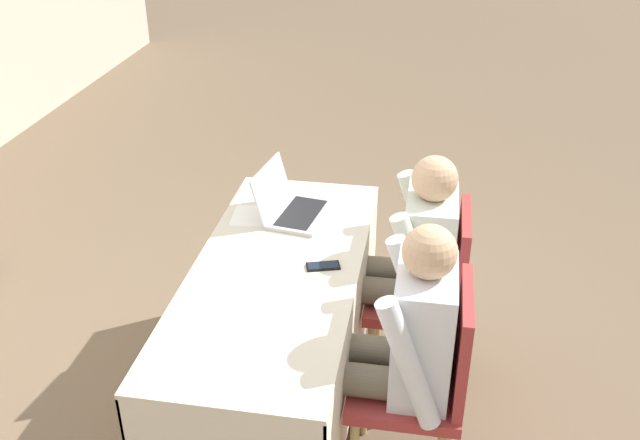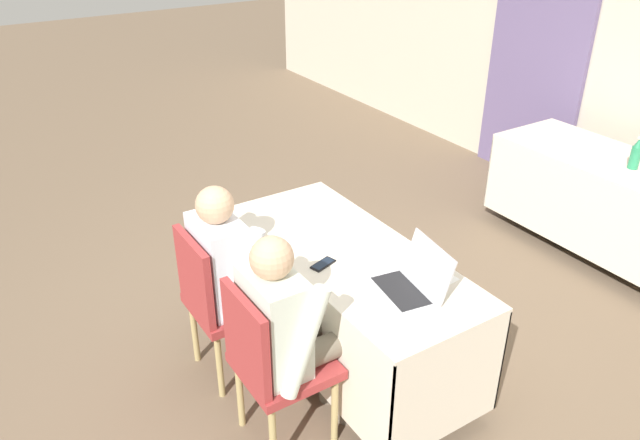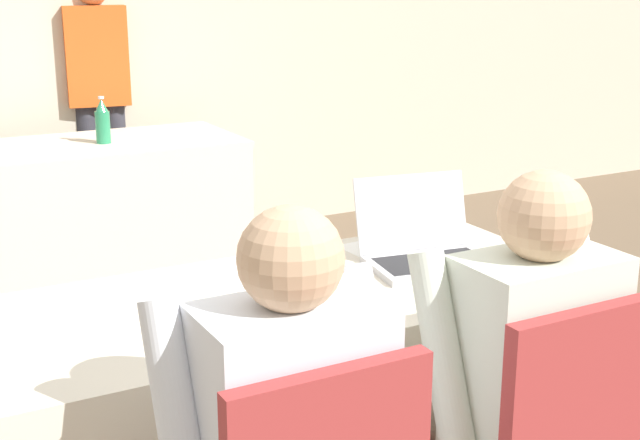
{
  "view_description": "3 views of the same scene",
  "coord_description": "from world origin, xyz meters",
  "px_view_note": "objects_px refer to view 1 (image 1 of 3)",
  "views": [
    {
      "loc": [
        -2.47,
        -0.61,
        2.4
      ],
      "look_at": [
        0.0,
        -0.19,
        1.01
      ],
      "focal_mm": 40.0,
      "sensor_mm": 36.0,
      "label": 1
    },
    {
      "loc": [
        2.37,
        -1.7,
        2.53
      ],
      "look_at": [
        0.0,
        -0.19,
        1.01
      ],
      "focal_mm": 35.0,
      "sensor_mm": 36.0,
      "label": 2
    },
    {
      "loc": [
        -0.99,
        -2.01,
        1.6
      ],
      "look_at": [
        0.0,
        -0.19,
        1.01
      ],
      "focal_mm": 50.0,
      "sensor_mm": 36.0,
      "label": 3
    }
  ],
  "objects_px": {
    "chair_near_left": "(426,376)",
    "laptop": "(292,207)",
    "cell_phone": "(323,266)",
    "person_white_shirt": "(410,258)",
    "chair_near_right": "(431,289)",
    "person_checkered_shirt": "(401,341)"
  },
  "relations": [
    {
      "from": "chair_near_left",
      "to": "laptop",
      "type": "bearing_deg",
      "value": -138.4
    },
    {
      "from": "laptop",
      "to": "person_white_shirt",
      "type": "distance_m",
      "value": 0.62
    },
    {
      "from": "cell_phone",
      "to": "chair_near_left",
      "type": "xyz_separation_m",
      "value": [
        -0.34,
        -0.46,
        -0.25
      ]
    },
    {
      "from": "cell_phone",
      "to": "person_white_shirt",
      "type": "bearing_deg",
      "value": -71.14
    },
    {
      "from": "cell_phone",
      "to": "chair_near_right",
      "type": "height_order",
      "value": "chair_near_right"
    },
    {
      "from": "cell_phone",
      "to": "person_white_shirt",
      "type": "height_order",
      "value": "person_white_shirt"
    },
    {
      "from": "chair_near_left",
      "to": "person_checkered_shirt",
      "type": "relative_size",
      "value": 0.78
    },
    {
      "from": "laptop",
      "to": "chair_near_right",
      "type": "distance_m",
      "value": 0.76
    },
    {
      "from": "laptop",
      "to": "chair_near_left",
      "type": "relative_size",
      "value": 0.43
    },
    {
      "from": "cell_phone",
      "to": "chair_near_right",
      "type": "relative_size",
      "value": 0.17
    },
    {
      "from": "laptop",
      "to": "cell_phone",
      "type": "distance_m",
      "value": 0.49
    },
    {
      "from": "chair_near_right",
      "to": "person_white_shirt",
      "type": "height_order",
      "value": "person_white_shirt"
    },
    {
      "from": "laptop",
      "to": "chair_near_left",
      "type": "distance_m",
      "value": 1.07
    },
    {
      "from": "cell_phone",
      "to": "chair_near_right",
      "type": "xyz_separation_m",
      "value": [
        0.26,
        -0.46,
        -0.25
      ]
    },
    {
      "from": "chair_near_right",
      "to": "person_white_shirt",
      "type": "bearing_deg",
      "value": -90.0
    },
    {
      "from": "cell_phone",
      "to": "chair_near_left",
      "type": "distance_m",
      "value": 0.63
    },
    {
      "from": "laptop",
      "to": "person_white_shirt",
      "type": "relative_size",
      "value": 0.34
    },
    {
      "from": "person_white_shirt",
      "to": "chair_near_right",
      "type": "bearing_deg",
      "value": 90.0
    },
    {
      "from": "person_checkered_shirt",
      "to": "person_white_shirt",
      "type": "bearing_deg",
      "value": -180.0
    },
    {
      "from": "person_white_shirt",
      "to": "chair_near_left",
      "type": "bearing_deg",
      "value": 9.8
    },
    {
      "from": "laptop",
      "to": "person_white_shirt",
      "type": "height_order",
      "value": "person_white_shirt"
    },
    {
      "from": "cell_phone",
      "to": "chair_near_left",
      "type": "relative_size",
      "value": 0.17
    }
  ]
}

